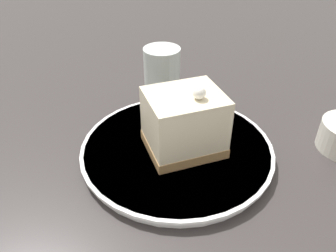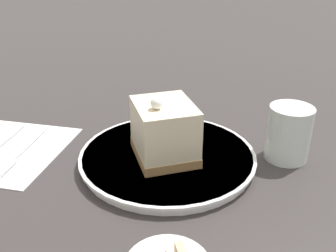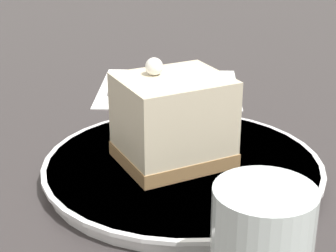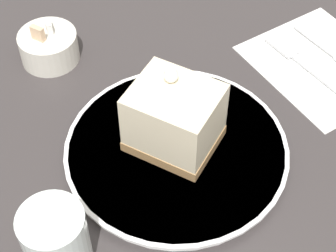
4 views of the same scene
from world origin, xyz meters
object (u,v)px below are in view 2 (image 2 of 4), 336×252
Objects in this scene: fork at (17,154)px; knife at (1,142)px; cake_slice at (164,131)px; plate at (167,157)px; drinking_glass at (288,133)px.

knife is (0.05, -0.04, -0.00)m from fork.
knife is (0.29, -0.05, -0.06)m from cake_slice.
plate is 0.20m from drinking_glass.
knife is at bearing -34.49° from fork.
knife is 0.50m from drinking_glass.
drinking_glass is at bearing -175.29° from knife.
fork is at bearing 145.51° from knife.
knife is at bearing -2.44° from drinking_glass.
plate is 1.67× the size of knife.
cake_slice is 0.75× the size of knife.
cake_slice is at bearing 9.22° from drinking_glass.
plate is 2.22× the size of cake_slice.
cake_slice is at bearing 65.02° from plate.
cake_slice is 0.30m from knife.
plate reaches higher than knife.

